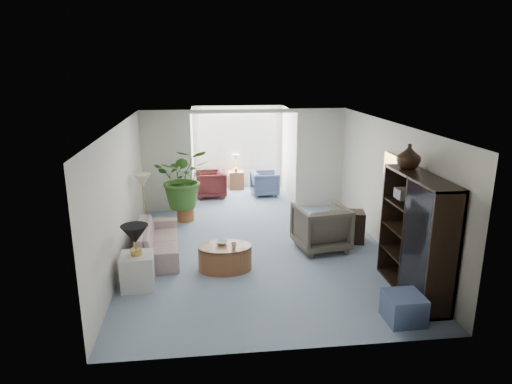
{
  "coord_description": "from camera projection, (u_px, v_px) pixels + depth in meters",
  "views": [
    {
      "loc": [
        -1.0,
        -7.96,
        3.51
      ],
      "look_at": [
        0.0,
        0.6,
        1.1
      ],
      "focal_mm": 31.81,
      "sensor_mm": 36.0,
      "label": 1
    }
  ],
  "objects": [
    {
      "name": "coffee_cup",
      "position": [
        234.0,
        245.0,
        7.88
      ],
      "size": [
        0.12,
        0.12,
        0.09
      ],
      "primitive_type": "imported",
      "rotation": [
        0.0,
        0.0,
        -0.26
      ],
      "color": "#BBB7A4",
      "rests_on": "coffee_table"
    },
    {
      "name": "coffee_bowl",
      "position": [
        222.0,
        243.0,
        8.05
      ],
      "size": [
        0.26,
        0.26,
        0.05
      ],
      "primitive_type": "imported",
      "rotation": [
        0.0,
        0.0,
        -0.26
      ],
      "color": "silver",
      "rests_on": "coffee_table"
    },
    {
      "name": "plant_pot",
      "position": [
        186.0,
        214.0,
        10.61
      ],
      "size": [
        0.4,
        0.4,
        0.32
      ],
      "primitive_type": "cylinder",
      "color": "#9F5A2E",
      "rests_on": "ground"
    },
    {
      "name": "sunroom_table",
      "position": [
        236.0,
        180.0,
        13.3
      ],
      "size": [
        0.45,
        0.36,
        0.52
      ],
      "primitive_type": "cube",
      "rotation": [
        0.0,
        0.0,
        0.07
      ],
      "color": "brown",
      "rests_on": "ground"
    },
    {
      "name": "shelf_clutter",
      "position": [
        419.0,
        222.0,
        6.8
      ],
      "size": [
        0.3,
        1.09,
        1.06
      ],
      "color": "black",
      "rests_on": "entertainment_cabinet"
    },
    {
      "name": "table_lamp",
      "position": [
        135.0,
        234.0,
        7.2
      ],
      "size": [
        0.44,
        0.44,
        0.3
      ],
      "primitive_type": "cone",
      "color": "black",
      "rests_on": "end_table"
    },
    {
      "name": "sunroom_floor",
      "position": [
        241.0,
        196.0,
        12.59
      ],
      "size": [
        2.6,
        2.6,
        0.0
      ],
      "primitive_type": "plane",
      "color": "#889BB4",
      "rests_on": "ground"
    },
    {
      "name": "sunroom_chair_maroon",
      "position": [
        211.0,
        184.0,
        12.47
      ],
      "size": [
        0.84,
        0.82,
        0.72
      ],
      "primitive_type": "imported",
      "rotation": [
        0.0,
        0.0,
        -1.51
      ],
      "color": "#501B1E",
      "rests_on": "ground"
    },
    {
      "name": "back_pier_right",
      "position": [
        320.0,
        158.0,
        11.42
      ],
      "size": [
        1.2,
        0.12,
        2.5
      ],
      "primitive_type": "cube",
      "color": "silver",
      "rests_on": "ground"
    },
    {
      "name": "sofa",
      "position": [
        158.0,
        240.0,
        8.69
      ],
      "size": [
        0.91,
        2.03,
        0.58
      ],
      "primitive_type": "imported",
      "rotation": [
        0.0,
        0.0,
        1.64
      ],
      "color": "#B3A697",
      "rests_on": "ground"
    },
    {
      "name": "back_header",
      "position": [
        244.0,
        111.0,
        10.88
      ],
      "size": [
        2.6,
        0.12,
        0.1
      ],
      "primitive_type": "cube",
      "color": "silver",
      "rests_on": "back_pier_left"
    },
    {
      "name": "window_pane",
      "position": [
        238.0,
        140.0,
        13.25
      ],
      "size": [
        2.2,
        0.02,
        1.5
      ],
      "primitive_type": "cube",
      "color": "white"
    },
    {
      "name": "floor_lamp",
      "position": [
        142.0,
        181.0,
        9.21
      ],
      "size": [
        0.36,
        0.36,
        0.28
      ],
      "primitive_type": "cone",
      "color": "beige",
      "rests_on": "ground"
    },
    {
      "name": "floor",
      "position": [
        260.0,
        256.0,
        8.67
      ],
      "size": [
        6.0,
        6.0,
        0.0
      ],
      "primitive_type": "plane",
      "color": "#889BB4",
      "rests_on": "ground"
    },
    {
      "name": "ottoman",
      "position": [
        404.0,
        308.0,
        6.41
      ],
      "size": [
        0.52,
        0.52,
        0.41
      ],
      "primitive_type": "cube",
      "rotation": [
        0.0,
        0.0,
        0.01
      ],
      "color": "#4B5B81",
      "rests_on": "ground"
    },
    {
      "name": "end_table",
      "position": [
        138.0,
        271.0,
        7.37
      ],
      "size": [
        0.55,
        0.55,
        0.57
      ],
      "primitive_type": "cube",
      "rotation": [
        0.0,
        0.0,
        0.07
      ],
      "color": "silver",
      "rests_on": "ground"
    },
    {
      "name": "entertainment_cabinet",
      "position": [
        416.0,
        236.0,
        7.02
      ],
      "size": [
        0.46,
        1.73,
        1.92
      ],
      "primitive_type": "cube",
      "color": "black",
      "rests_on": "ground"
    },
    {
      "name": "sunroom_chair_blue",
      "position": [
        265.0,
        183.0,
        12.65
      ],
      "size": [
        0.78,
        0.76,
        0.67
      ],
      "primitive_type": "imported",
      "rotation": [
        0.0,
        0.0,
        1.64
      ],
      "color": "#4B5B81",
      "rests_on": "ground"
    },
    {
      "name": "window_blinds",
      "position": [
        238.0,
        140.0,
        13.22
      ],
      "size": [
        2.2,
        0.02,
        1.5
      ],
      "primitive_type": "cube",
      "color": "white"
    },
    {
      "name": "back_pier_left",
      "position": [
        167.0,
        162.0,
        10.99
      ],
      "size": [
        1.2,
        0.12,
        2.5
      ],
      "primitive_type": "cube",
      "color": "silver",
      "rests_on": "ground"
    },
    {
      "name": "wingback_chair",
      "position": [
        321.0,
        227.0,
        8.9
      ],
      "size": [
        1.1,
        1.12,
        0.89
      ],
      "primitive_type": "imported",
      "rotation": [
        0.0,
        0.0,
        3.3
      ],
      "color": "#5E564A",
      "rests_on": "ground"
    },
    {
      "name": "coffee_table",
      "position": [
        225.0,
        258.0,
        8.03
      ],
      "size": [
        1.16,
        1.16,
        0.45
      ],
      "primitive_type": "cylinder",
      "rotation": [
        0.0,
        0.0,
        -0.26
      ],
      "color": "brown",
      "rests_on": "ground"
    },
    {
      "name": "house_plant",
      "position": [
        184.0,
        178.0,
        10.38
      ],
      "size": [
        1.27,
        1.1,
        1.41
      ],
      "primitive_type": "imported",
      "color": "#356322",
      "rests_on": "plant_pot"
    },
    {
      "name": "framed_picture",
      "position": [
        392.0,
        167.0,
        8.39
      ],
      "size": [
        0.04,
        0.5,
        0.4
      ],
      "primitive_type": "cube",
      "color": "beige"
    },
    {
      "name": "side_table_dark",
      "position": [
        350.0,
        227.0,
        9.3
      ],
      "size": [
        0.61,
        0.53,
        0.65
      ],
      "primitive_type": "cube",
      "rotation": [
        0.0,
        0.0,
        -0.19
      ],
      "color": "black",
      "rests_on": "ground"
    },
    {
      "name": "cabinet_urn",
      "position": [
        409.0,
        156.0,
        7.19
      ],
      "size": [
        0.38,
        0.38,
        0.4
      ],
      "primitive_type": "imported",
      "color": "black",
      "rests_on": "entertainment_cabinet"
    }
  ]
}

